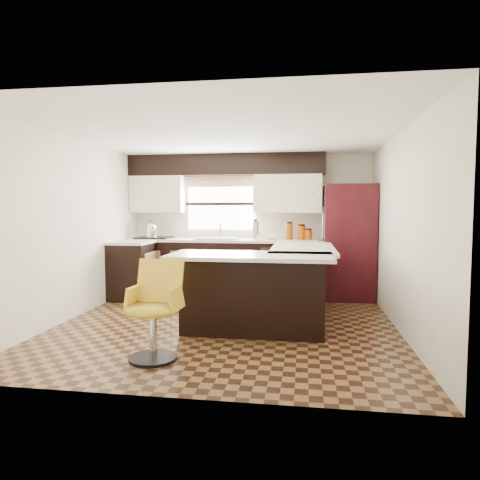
% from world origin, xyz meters
% --- Properties ---
extents(floor, '(4.40, 4.40, 0.00)m').
position_xyz_m(floor, '(0.00, 0.00, 0.00)').
color(floor, '#49301A').
rests_on(floor, ground).
extents(ceiling, '(4.40, 4.40, 0.00)m').
position_xyz_m(ceiling, '(0.00, 0.00, 2.40)').
color(ceiling, silver).
rests_on(ceiling, wall_back).
extents(wall_back, '(4.40, 0.00, 4.40)m').
position_xyz_m(wall_back, '(0.00, 2.20, 1.20)').
color(wall_back, beige).
rests_on(wall_back, floor).
extents(wall_front, '(4.40, 0.00, 4.40)m').
position_xyz_m(wall_front, '(0.00, -2.20, 1.20)').
color(wall_front, beige).
rests_on(wall_front, floor).
extents(wall_left, '(0.00, 4.40, 4.40)m').
position_xyz_m(wall_left, '(-2.10, 0.00, 1.20)').
color(wall_left, beige).
rests_on(wall_left, floor).
extents(wall_right, '(0.00, 4.40, 4.40)m').
position_xyz_m(wall_right, '(2.10, 0.00, 1.20)').
color(wall_right, beige).
rests_on(wall_right, floor).
extents(base_cab_back, '(3.30, 0.60, 0.90)m').
position_xyz_m(base_cab_back, '(-0.45, 1.90, 0.45)').
color(base_cab_back, black).
rests_on(base_cab_back, floor).
extents(base_cab_left, '(0.60, 0.70, 0.90)m').
position_xyz_m(base_cab_left, '(-1.80, 1.25, 0.45)').
color(base_cab_left, black).
rests_on(base_cab_left, floor).
extents(counter_back, '(3.30, 0.60, 0.04)m').
position_xyz_m(counter_back, '(-0.45, 1.90, 0.92)').
color(counter_back, silver).
rests_on(counter_back, base_cab_back).
extents(counter_left, '(0.60, 0.70, 0.04)m').
position_xyz_m(counter_left, '(-1.80, 1.25, 0.92)').
color(counter_left, silver).
rests_on(counter_left, base_cab_left).
extents(soffit, '(3.40, 0.35, 0.36)m').
position_xyz_m(soffit, '(-0.40, 2.03, 2.22)').
color(soffit, black).
rests_on(soffit, wall_back).
extents(upper_cab_left, '(0.94, 0.35, 0.64)m').
position_xyz_m(upper_cab_left, '(-1.62, 2.03, 1.72)').
color(upper_cab_left, beige).
rests_on(upper_cab_left, wall_back).
extents(upper_cab_right, '(1.14, 0.35, 0.64)m').
position_xyz_m(upper_cab_right, '(0.68, 2.03, 1.72)').
color(upper_cab_right, beige).
rests_on(upper_cab_right, wall_back).
extents(window_pane, '(1.20, 0.02, 0.90)m').
position_xyz_m(window_pane, '(-0.50, 2.18, 1.55)').
color(window_pane, white).
rests_on(window_pane, wall_back).
extents(valance, '(1.30, 0.06, 0.18)m').
position_xyz_m(valance, '(-0.50, 2.14, 1.94)').
color(valance, '#D19B93').
rests_on(valance, wall_back).
extents(sink, '(0.75, 0.45, 0.03)m').
position_xyz_m(sink, '(-0.50, 1.88, 0.96)').
color(sink, '#B2B2B7').
rests_on(sink, counter_back).
extents(dishwasher, '(0.58, 0.03, 0.78)m').
position_xyz_m(dishwasher, '(0.55, 1.61, 0.43)').
color(dishwasher, black).
rests_on(dishwasher, floor).
extents(cooktop, '(0.58, 0.50, 0.02)m').
position_xyz_m(cooktop, '(-1.65, 1.88, 0.96)').
color(cooktop, black).
rests_on(cooktop, counter_back).
extents(peninsula_long, '(0.60, 1.95, 0.90)m').
position_xyz_m(peninsula_long, '(0.90, 0.62, 0.45)').
color(peninsula_long, black).
rests_on(peninsula_long, floor).
extents(peninsula_return, '(1.65, 0.60, 0.90)m').
position_xyz_m(peninsula_return, '(0.38, -0.35, 0.45)').
color(peninsula_return, black).
rests_on(peninsula_return, floor).
extents(counter_pen_long, '(0.84, 1.95, 0.04)m').
position_xyz_m(counter_pen_long, '(0.95, 0.62, 0.92)').
color(counter_pen_long, silver).
rests_on(counter_pen_long, peninsula_long).
extents(counter_pen_return, '(1.89, 0.84, 0.04)m').
position_xyz_m(counter_pen_return, '(0.35, -0.44, 0.92)').
color(counter_pen_return, silver).
rests_on(counter_pen_return, peninsula_return).
extents(refrigerator, '(0.79, 0.76, 1.85)m').
position_xyz_m(refrigerator, '(1.68, 1.81, 0.93)').
color(refrigerator, black).
rests_on(refrigerator, floor).
extents(bar_chair, '(0.55, 0.55, 0.96)m').
position_xyz_m(bar_chair, '(-0.48, -1.42, 0.48)').
color(bar_chair, gold).
rests_on(bar_chair, floor).
extents(kettle, '(0.21, 0.21, 0.28)m').
position_xyz_m(kettle, '(-1.70, 1.88, 1.11)').
color(kettle, silver).
rests_on(kettle, cooktop).
extents(percolator, '(0.13, 0.13, 0.31)m').
position_xyz_m(percolator, '(0.14, 1.90, 1.10)').
color(percolator, silver).
rests_on(percolator, counter_back).
extents(mixing_bowl, '(0.28, 0.28, 0.06)m').
position_xyz_m(mixing_bowl, '(0.39, 1.90, 0.98)').
color(mixing_bowl, white).
rests_on(mixing_bowl, counter_back).
extents(canister_large, '(0.12, 0.12, 0.27)m').
position_xyz_m(canister_large, '(0.71, 1.92, 1.08)').
color(canister_large, '#873906').
rests_on(canister_large, counter_back).
extents(canister_med, '(0.13, 0.13, 0.23)m').
position_xyz_m(canister_med, '(0.92, 1.92, 1.06)').
color(canister_med, '#873906').
rests_on(canister_med, counter_back).
extents(canister_small, '(0.13, 0.13, 0.16)m').
position_xyz_m(canister_small, '(1.03, 1.92, 1.03)').
color(canister_small, '#873906').
rests_on(canister_small, counter_back).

